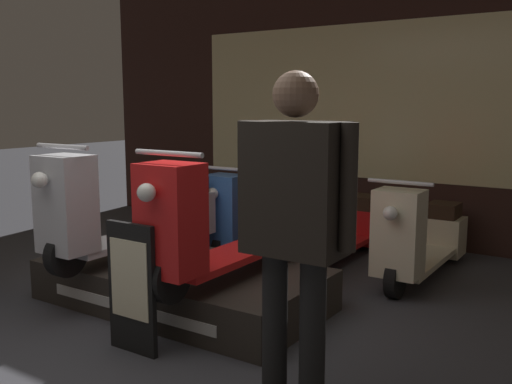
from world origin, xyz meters
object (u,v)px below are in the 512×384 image
Objects in this scene: scooter_display_left at (129,213)px; scooter_backrow_0 at (260,217)px; scooter_backrow_1 at (334,227)px; scooter_backrow_2 at (421,238)px; scooter_display_right at (229,227)px; person_right_browsing at (294,212)px; price_sign_board at (132,288)px.

scooter_backrow_0 is at bearing 85.83° from scooter_display_left.
scooter_display_left is 1.00× the size of scooter_backrow_1.
scooter_backrow_1 is (0.97, 1.72, -0.31)m from scooter_display_left.
scooter_backrow_0 is 1.00× the size of scooter_backrow_2.
scooter_display_right is 1.75m from scooter_backrow_1.
scooter_display_right is 1.04× the size of person_right_browsing.
person_right_browsing reaches higher than price_sign_board.
person_right_browsing is at bearing -86.81° from scooter_backrow_2.
price_sign_board is at bearing -112.27° from scooter_backrow_2.
person_right_browsing reaches higher than scooter_display_left.
scooter_backrow_1 is 2.78m from person_right_browsing.
scooter_backrow_1 and scooter_backrow_2 have the same top height.
scooter_display_right reaches higher than scooter_backrow_0.
scooter_backrow_1 is at bearing 0.00° from scooter_backrow_0.
scooter_display_left is at bearing 157.85° from person_right_browsing.
scooter_backrow_2 is (0.84, 1.72, -0.31)m from scooter_display_right.
scooter_display_left reaches higher than scooter_backrow_1.
scooter_backrow_2 is at bearing 67.73° from price_sign_board.
scooter_display_left reaches higher than scooter_backrow_0.
scooter_display_left is 0.98m from scooter_display_right.
scooter_backrow_0 is 1.00× the size of scooter_backrow_1.
price_sign_board is (-1.02, -2.48, 0.05)m from scooter_backrow_2.
scooter_backrow_1 is 1.00× the size of scooter_backrow_2.
person_right_browsing is at bearing -39.18° from scooter_display_right.
person_right_browsing reaches higher than scooter_backrow_1.
scooter_backrow_2 is at bearing 64.04° from scooter_display_right.
scooter_display_left reaches higher than price_sign_board.
scooter_display_right is at bearing 140.82° from person_right_browsing.
price_sign_board is at bearing -103.30° from scooter_display_right.
scooter_backrow_0 is at bearing 180.00° from scooter_backrow_2.
scooter_display_left is 1.00× the size of scooter_display_right.
scooter_backrow_2 is 2.68m from price_sign_board.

